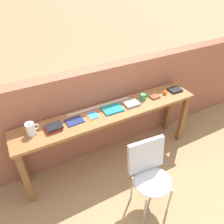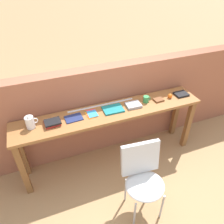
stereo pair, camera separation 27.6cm
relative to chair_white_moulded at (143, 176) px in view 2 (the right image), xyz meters
The scene contains 15 objects.
ground_plane 0.75m from the chair_white_moulded, 97.97° to the left, with size 40.00×40.00×0.00m, color tan.
brick_wall_back 1.18m from the chair_white_moulded, 93.61° to the left, with size 6.00×0.20×1.35m, color #9E5B42.
sideboard 0.85m from the chair_white_moulded, 95.09° to the left, with size 2.50×0.44×0.88m.
chair_white_moulded is the anchor object (origin of this frame).
pitcher_white 1.42m from the chair_white_moulded, 140.96° to the left, with size 0.14×0.10×0.18m.
book_stack_leftmost 1.22m from the chair_white_moulded, 134.68° to the left, with size 0.20×0.17×0.05m.
magazine_cycling 1.07m from the chair_white_moulded, 123.25° to the left, with size 0.21×0.16×0.01m, color navy.
pamphlet_pile_colourful 0.98m from the chair_white_moulded, 110.50° to the left, with size 0.15×0.19×0.01m.
book_open_centre 0.92m from the chair_white_moulded, 92.35° to the left, with size 0.26×0.20×0.02m, color #19757A.
book_grey_hardcover 0.94m from the chair_white_moulded, 73.09° to the left, with size 0.20×0.16×0.03m, color #9E9EA3.
mug 1.04m from the chair_white_moulded, 61.96° to the left, with size 0.11×0.08×0.09m.
leather_journal_brown 1.10m from the chair_white_moulded, 52.26° to the left, with size 0.13×0.10×0.02m, color brown.
sports_ball_small 1.22m from the chair_white_moulded, 45.21° to the left, with size 0.06×0.06×0.06m, color orange.
book_repair_rightmost 1.36m from the chair_white_moulded, 39.38° to the left, with size 0.19×0.15×0.03m, color black.
ruler_metal_back_edge 1.06m from the chair_white_moulded, 98.15° to the left, with size 0.91×0.03×0.00m, color silver.
Camera 2 is at (-0.80, -1.83, 2.53)m, focal length 35.00 mm.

